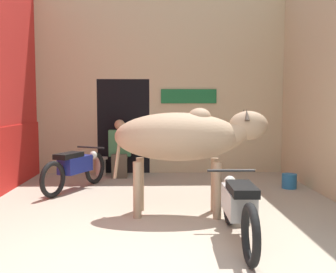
% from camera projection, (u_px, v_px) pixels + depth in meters
% --- Properties ---
extents(ground_plane, '(30.00, 30.00, 0.00)m').
position_uv_depth(ground_plane, '(167.00, 266.00, 3.69)').
color(ground_plane, tan).
extents(wall_back_with_doorway, '(5.33, 0.93, 4.02)m').
position_uv_depth(wall_back_with_doorway, '(150.00, 95.00, 8.69)').
color(wall_back_with_doorway, '#C6B289').
rests_on(wall_back_with_doorway, ground_plane).
extents(cow, '(2.10, 0.79, 1.46)m').
position_uv_depth(cow, '(185.00, 137.00, 5.30)').
color(cow, tan).
rests_on(cow, ground_plane).
extents(motorcycle_near, '(0.58, 1.88, 0.72)m').
position_uv_depth(motorcycle_near, '(238.00, 206.00, 4.29)').
color(motorcycle_near, black).
rests_on(motorcycle_near, ground_plane).
extents(motorcycle_far, '(0.88, 1.67, 0.72)m').
position_uv_depth(motorcycle_far, '(75.00, 167.00, 6.87)').
color(motorcycle_far, black).
rests_on(motorcycle_far, ground_plane).
extents(shopkeeper_seated, '(0.45, 0.34, 1.19)m').
position_uv_depth(shopkeeper_seated, '(120.00, 148.00, 8.09)').
color(shopkeeper_seated, brown).
rests_on(shopkeeper_seated, ground_plane).
extents(plastic_stool, '(0.30, 0.30, 0.38)m').
position_uv_depth(plastic_stool, '(101.00, 166.00, 8.31)').
color(plastic_stool, beige).
rests_on(plastic_stool, ground_plane).
extents(bucket, '(0.26, 0.26, 0.26)m').
position_uv_depth(bucket, '(289.00, 181.00, 7.04)').
color(bucket, '#23669E').
rests_on(bucket, ground_plane).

